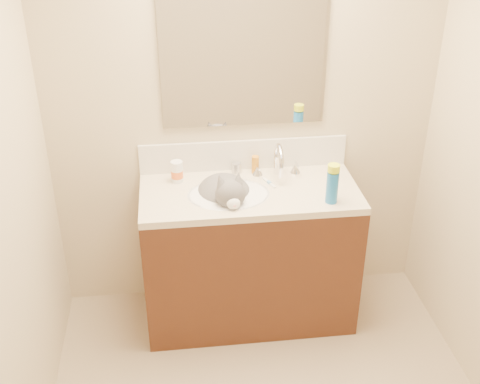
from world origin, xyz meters
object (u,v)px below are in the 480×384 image
object	(u,v)px
faucet	(278,163)
amber_bottle	(255,165)
cat	(225,196)
pill_bottle	(177,172)
silver_jar	(237,168)
vanity_cabinet	(249,257)
spray_can	(332,187)
basin	(229,205)

from	to	relation	value
faucet	amber_bottle	distance (m)	0.14
cat	pill_bottle	distance (m)	0.31
cat	amber_bottle	world-z (taller)	cat
pill_bottle	silver_jar	xyz separation A→B (m)	(0.34, 0.07, -0.03)
vanity_cabinet	cat	xyz separation A→B (m)	(-0.13, -0.00, 0.43)
pill_bottle	spray_can	world-z (taller)	spray_can
amber_bottle	spray_can	world-z (taller)	spray_can
vanity_cabinet	silver_jar	world-z (taller)	silver_jar
basin	pill_bottle	size ratio (longest dim) A/B	3.66
silver_jar	amber_bottle	distance (m)	0.11
silver_jar	spray_can	xyz separation A→B (m)	(0.46, -0.40, 0.06)
silver_jar	spray_can	world-z (taller)	spray_can
silver_jar	cat	bearing A→B (deg)	-111.77
cat	vanity_cabinet	bearing A→B (deg)	-6.66
vanity_cabinet	pill_bottle	bearing A→B (deg)	158.74
silver_jar	spray_can	bearing A→B (deg)	-41.18
cat	spray_can	xyz separation A→B (m)	(0.54, -0.18, 0.11)
faucet	cat	xyz separation A→B (m)	(-0.31, -0.14, -0.11)
faucet	spray_can	distance (m)	0.39
basin	silver_jar	xyz separation A→B (m)	(0.07, 0.25, 0.10)
cat	silver_jar	world-z (taller)	cat
faucet	amber_bottle	size ratio (longest dim) A/B	2.68
vanity_cabinet	pill_bottle	distance (m)	0.66
cat	pill_bottle	xyz separation A→B (m)	(-0.26, 0.15, 0.09)
vanity_cabinet	amber_bottle	bearing A→B (deg)	73.70
basin	spray_can	world-z (taller)	spray_can
amber_bottle	vanity_cabinet	bearing A→B (deg)	-106.30
basin	pill_bottle	bearing A→B (deg)	146.04
vanity_cabinet	spray_can	bearing A→B (deg)	-23.60
basin	spray_can	xyz separation A→B (m)	(0.53, -0.15, 0.16)
pill_bottle	spray_can	distance (m)	0.87
vanity_cabinet	spray_can	xyz separation A→B (m)	(0.41, -0.18, 0.54)
cat	amber_bottle	bearing A→B (deg)	39.20
vanity_cabinet	silver_jar	xyz separation A→B (m)	(-0.05, 0.22, 0.48)
vanity_cabinet	faucet	distance (m)	0.58
faucet	amber_bottle	bearing A→B (deg)	151.41
amber_bottle	spray_can	distance (m)	0.52
vanity_cabinet	faucet	xyz separation A→B (m)	(0.18, 0.14, 0.54)
cat	amber_bottle	distance (m)	0.29
spray_can	amber_bottle	bearing A→B (deg)	132.53
vanity_cabinet	spray_can	size ratio (longest dim) A/B	6.90
basin	spray_can	bearing A→B (deg)	-15.70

